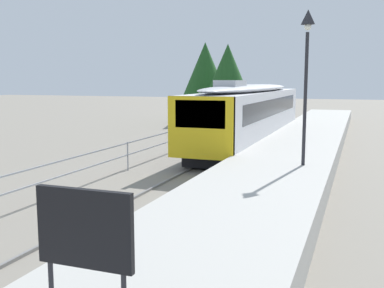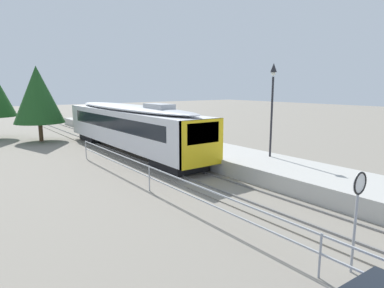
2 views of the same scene
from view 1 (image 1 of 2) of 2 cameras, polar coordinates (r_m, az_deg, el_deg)
name	(u,v)px [view 1 (image 1 of 2)]	position (r m, az deg, el deg)	size (l,w,h in m)	color
ground_plane	(144,167)	(20.64, -5.99, -2.86)	(160.00, 160.00, 0.00)	gray
track_rails	(207,171)	(19.51, 1.94, -3.35)	(3.20, 60.00, 0.14)	gray
commuter_train	(250,110)	(26.81, 7.34, 4.23)	(2.82, 18.02, 3.74)	silver
station_platform	(284,166)	(18.68, 11.46, -2.72)	(3.90, 60.00, 0.90)	#B7B5AD
platform_lamp_mid_platform	(307,58)	(16.29, 14.21, 10.39)	(0.34, 0.34, 5.35)	#232328
platform_notice_board	(85,234)	(5.27, -13.35, -10.94)	(1.20, 0.08, 1.80)	#232328
tree_behind_carpark	(205,71)	(42.16, 1.67, 9.16)	(4.36, 4.36, 7.32)	brown
tree_behind_station_far	(228,76)	(37.20, 4.49, 8.53)	(4.34, 4.34, 6.79)	brown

